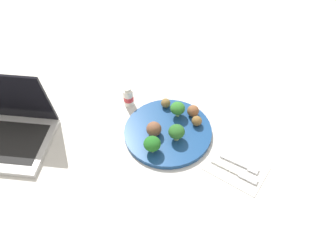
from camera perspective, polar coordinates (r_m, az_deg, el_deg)
ground_plane at (r=1.05m, az=0.00°, el=-1.30°), size 4.00×4.00×0.00m
plate at (r=1.04m, az=0.00°, el=-1.01°), size 0.28×0.28×0.02m
broccoli_floret_far_rim at (r=1.06m, az=1.69°, el=3.09°), size 0.05×0.05×0.05m
broccoli_floret_center at (r=0.96m, az=-2.97°, el=-3.07°), size 0.05×0.05×0.05m
broccoli_floret_back_left at (r=0.99m, az=1.51°, el=-1.03°), size 0.05×0.05×0.05m
meatball_mid_right at (r=1.10m, az=-0.41°, el=4.04°), size 0.03×0.03×0.03m
meatball_back_right at (r=1.07m, az=4.41°, el=2.66°), size 0.04×0.04×0.04m
meatball_far_rim at (r=1.01m, az=-2.49°, el=-0.53°), size 0.05×0.05×0.05m
meatball_mid_left at (r=1.04m, az=5.06°, el=0.89°), size 0.03×0.03×0.03m
napkin at (r=0.99m, az=11.86°, el=-7.15°), size 0.18×0.13×0.01m
fork at (r=0.99m, az=12.78°, el=-6.43°), size 0.12×0.02×0.01m
knife at (r=0.97m, az=11.82°, el=-7.90°), size 0.15×0.02×0.01m
yogurt_bottle at (r=1.12m, az=-6.94°, el=5.06°), size 0.03×0.03×0.08m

